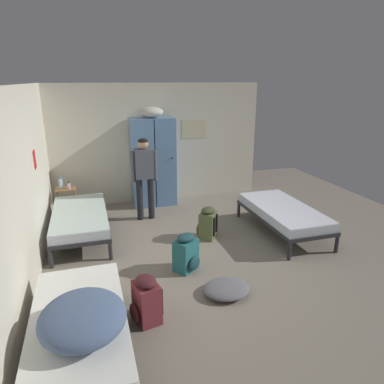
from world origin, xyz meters
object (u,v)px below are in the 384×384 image
object	(u,v)px
bed_left_front	(79,326)
backpack_maroon	(146,300)
shelf_unit	(67,199)
backpack_olive	(207,223)
bed_left_rear	(80,217)
person_traveler	(144,171)
bed_right	(283,212)
clothes_pile_grey	(226,289)
water_bottle	(61,183)
bedding_heap	(83,318)
locker_bank	(153,160)
backpack_teal	(186,253)
lotion_bottle	(69,186)

from	to	relation	value
bed_left_front	backpack_maroon	distance (m)	0.80
bed_left_front	shelf_unit	bearing A→B (deg)	93.58
shelf_unit	backpack_olive	size ratio (longest dim) A/B	1.04
bed_left_rear	person_traveler	distance (m)	1.45
bed_right	clothes_pile_grey	size ratio (longest dim) A/B	3.20
bed_left_front	water_bottle	xyz separation A→B (m)	(-0.33, 4.02, 0.29)
shelf_unit	person_traveler	distance (m)	1.69
bedding_heap	backpack_olive	distance (m)	3.23
water_bottle	shelf_unit	bearing A→B (deg)	-14.04
bed_left_rear	water_bottle	world-z (taller)	water_bottle
locker_bank	bed_left_rear	distance (m)	2.14
clothes_pile_grey	shelf_unit	bearing A→B (deg)	120.47
water_bottle	clothes_pile_grey	bearing A→B (deg)	-58.69
bed_right	bedding_heap	world-z (taller)	bedding_heap
shelf_unit	person_traveler	world-z (taller)	person_traveler
shelf_unit	backpack_teal	xyz separation A→B (m)	(1.68, -2.69, -0.09)
locker_bank	clothes_pile_grey	size ratio (longest dim) A/B	3.49
backpack_teal	shelf_unit	bearing A→B (deg)	122.00
bed_left_rear	backpack_maroon	distance (m)	2.57
shelf_unit	lotion_bottle	world-z (taller)	lotion_bottle
lotion_bottle	backpack_maroon	xyz separation A→B (m)	(0.87, -3.58, -0.37)
water_bottle	backpack_olive	bearing A→B (deg)	-36.55
locker_bank	shelf_unit	distance (m)	1.90
bed_left_rear	backpack_teal	world-z (taller)	backpack_teal
bedding_heap	backpack_teal	size ratio (longest dim) A/B	1.50
bedding_heap	water_bottle	distance (m)	4.29
shelf_unit	backpack_olive	bearing A→B (deg)	-37.18
bed_left_rear	backpack_maroon	bearing A→B (deg)	-74.29
bed_left_front	person_traveler	xyz separation A→B (m)	(1.21, 3.41, 0.57)
bed_left_front	bedding_heap	xyz separation A→B (m)	(0.06, -0.25, 0.26)
shelf_unit	clothes_pile_grey	xyz separation A→B (m)	(2.00, -3.40, -0.28)
bed_left_rear	person_traveler	xyz separation A→B (m)	(1.21, 0.56, 0.57)
person_traveler	clothes_pile_grey	size ratio (longest dim) A/B	2.65
person_traveler	backpack_olive	bearing A→B (deg)	-53.72
lotion_bottle	backpack_maroon	bearing A→B (deg)	-76.27
locker_bank	backpack_olive	size ratio (longest dim) A/B	3.76
bedding_heap	lotion_bottle	distance (m)	4.22
bed_right	backpack_olive	world-z (taller)	backpack_olive
bed_right	backpack_teal	distance (m)	2.11
locker_bank	backpack_olive	world-z (taller)	locker_bank
water_bottle	lotion_bottle	distance (m)	0.17
locker_bank	person_traveler	size ratio (longest dim) A/B	1.32
backpack_maroon	locker_bank	bearing A→B (deg)	77.70
person_traveler	lotion_bottle	bearing A→B (deg)	158.38
backpack_maroon	clothes_pile_grey	xyz separation A→B (m)	(1.05, 0.22, -0.19)
bed_left_front	backpack_olive	size ratio (longest dim) A/B	3.45
backpack_olive	bed_left_front	bearing A→B (deg)	-132.59
person_traveler	bed_left_front	bearing A→B (deg)	-109.53
shelf_unit	bedding_heap	xyz separation A→B (m)	(0.31, -4.25, 0.29)
backpack_maroon	bed_left_front	bearing A→B (deg)	-151.15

